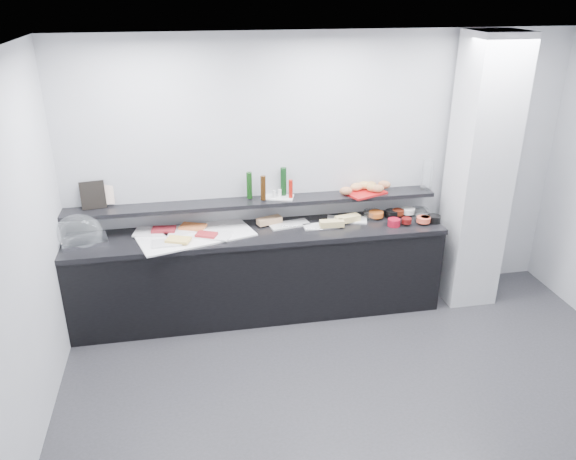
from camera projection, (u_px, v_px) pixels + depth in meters
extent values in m
plane|color=#2D2D30|center=(379.00, 419.00, 4.33)|extent=(5.00, 5.00, 0.00)
cube|color=#B6B9BE|center=(322.00, 173.00, 5.58)|extent=(5.00, 0.02, 2.70)
plane|color=white|center=(410.00, 55.00, 3.24)|extent=(5.00, 5.00, 0.00)
cube|color=silver|center=(479.00, 175.00, 5.52)|extent=(0.50, 0.50, 2.70)
cube|color=black|center=(259.00, 275.00, 5.57)|extent=(3.60, 0.60, 0.85)
cube|color=black|center=(258.00, 233.00, 5.39)|extent=(3.62, 0.62, 0.05)
cube|color=black|center=(255.00, 202.00, 5.44)|extent=(3.60, 0.25, 0.04)
cube|color=silver|center=(85.00, 241.00, 5.12)|extent=(0.44, 0.34, 0.04)
ellipsoid|color=white|center=(79.00, 232.00, 5.05)|extent=(0.44, 0.31, 0.34)
cube|color=white|center=(196.00, 236.00, 5.27)|extent=(1.15, 0.78, 0.01)
cube|color=white|center=(152.00, 232.00, 5.31)|extent=(0.36, 0.27, 0.01)
cube|color=maroon|center=(164.00, 229.00, 5.31)|extent=(0.24, 0.17, 0.02)
cube|color=white|center=(181.00, 231.00, 5.33)|extent=(0.40, 0.35, 0.01)
cube|color=orange|center=(193.00, 227.00, 5.38)|extent=(0.28, 0.23, 0.02)
cube|color=silver|center=(167.00, 243.00, 5.08)|extent=(0.27, 0.19, 0.01)
cube|color=#F8CF60|center=(178.00, 240.00, 5.10)|extent=(0.25, 0.20, 0.02)
cube|color=white|center=(214.00, 235.00, 5.24)|extent=(0.37, 0.31, 0.01)
cube|color=maroon|center=(206.00, 235.00, 5.21)|extent=(0.22, 0.19, 0.02)
cube|color=silver|center=(289.00, 224.00, 5.51)|extent=(0.42, 0.24, 0.01)
cube|color=tan|center=(269.00, 220.00, 5.51)|extent=(0.26, 0.17, 0.06)
cylinder|color=silver|center=(289.00, 226.00, 5.45)|extent=(0.16, 0.03, 0.01)
cube|color=white|center=(321.00, 226.00, 5.47)|extent=(0.35, 0.16, 0.01)
cube|color=tan|center=(332.00, 223.00, 5.44)|extent=(0.24, 0.10, 0.06)
cylinder|color=silver|center=(315.00, 229.00, 5.37)|extent=(0.16, 0.04, 0.01)
cube|color=white|center=(347.00, 219.00, 5.62)|extent=(0.43, 0.28, 0.01)
cube|color=#E8C979|center=(348.00, 219.00, 5.55)|extent=(0.26, 0.15, 0.06)
cylinder|color=#B3B7BA|center=(343.00, 223.00, 5.52)|extent=(0.16, 0.04, 0.01)
cylinder|color=white|center=(372.00, 214.00, 5.68)|extent=(0.21, 0.21, 0.07)
cylinder|color=#C6571B|center=(376.00, 214.00, 5.65)|extent=(0.18, 0.18, 0.05)
cylinder|color=black|center=(392.00, 214.00, 5.69)|extent=(0.16, 0.16, 0.07)
cylinder|color=#5F1C0D|center=(398.00, 212.00, 5.70)|extent=(0.13, 0.13, 0.05)
cylinder|color=white|center=(420.00, 212.00, 5.73)|extent=(0.21, 0.21, 0.07)
cylinder|color=white|center=(408.00, 211.00, 5.73)|extent=(0.14, 0.14, 0.05)
cylinder|color=maroon|center=(394.00, 222.00, 5.48)|extent=(0.14, 0.14, 0.07)
cylinder|color=#530C0B|center=(406.00, 221.00, 5.49)|extent=(0.10, 0.10, 0.05)
cylinder|color=white|center=(423.00, 218.00, 5.58)|extent=(0.18, 0.18, 0.07)
cylinder|color=#F2593B|center=(423.00, 219.00, 5.52)|extent=(0.18, 0.18, 0.05)
cylinder|color=black|center=(434.00, 219.00, 5.57)|extent=(0.18, 0.18, 0.07)
cylinder|color=orange|center=(425.00, 219.00, 5.53)|extent=(0.12, 0.12, 0.05)
cube|color=black|center=(93.00, 195.00, 5.20)|extent=(0.23, 0.11, 0.26)
cube|color=beige|center=(104.00, 193.00, 5.25)|extent=(0.18, 0.06, 0.22)
cube|color=white|center=(279.00, 197.00, 5.50)|extent=(0.32, 0.25, 0.01)
cylinder|color=#10380F|center=(249.00, 185.00, 5.41)|extent=(0.07, 0.07, 0.26)
cylinder|color=#351D09|center=(263.00, 188.00, 5.37)|extent=(0.07, 0.07, 0.24)
cylinder|color=#0E3313|center=(283.00, 181.00, 5.48)|extent=(0.08, 0.08, 0.28)
cylinder|color=#AA150C|center=(291.00, 189.00, 5.44)|extent=(0.05, 0.05, 0.18)
cylinder|color=white|center=(274.00, 194.00, 5.46)|extent=(0.04, 0.04, 0.07)
cylinder|color=white|center=(280.00, 193.00, 5.49)|extent=(0.05, 0.05, 0.07)
cube|color=#B61315|center=(365.00, 192.00, 5.61)|extent=(0.46, 0.39, 0.02)
ellipsoid|color=tan|center=(364.00, 185.00, 5.66)|extent=(0.14, 0.09, 0.08)
ellipsoid|color=#B87246|center=(384.00, 185.00, 5.68)|extent=(0.15, 0.13, 0.08)
ellipsoid|color=#BE7548|center=(346.00, 191.00, 5.51)|extent=(0.13, 0.09, 0.08)
ellipsoid|color=#B47144|center=(378.00, 189.00, 5.56)|extent=(0.12, 0.08, 0.08)
ellipsoid|color=#B38844|center=(373.00, 188.00, 5.59)|extent=(0.14, 0.11, 0.08)
ellipsoid|color=tan|center=(357.00, 187.00, 5.61)|extent=(0.17, 0.13, 0.08)
ellipsoid|color=#B88746|center=(371.00, 185.00, 5.65)|extent=(0.15, 0.13, 0.08)
cylinder|color=white|center=(427.00, 175.00, 5.66)|extent=(0.11, 0.11, 0.30)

